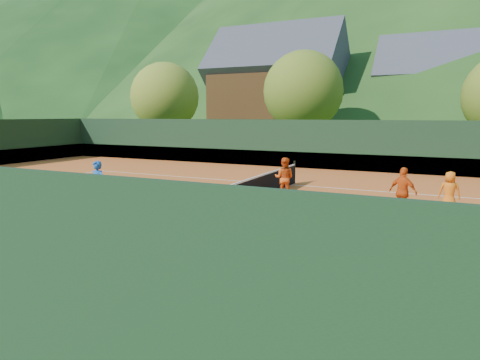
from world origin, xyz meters
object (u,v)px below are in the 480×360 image
at_px(student_a, 284,178).
at_px(student_b, 403,192).
at_px(student_c, 449,192).
at_px(tennis_net, 241,194).
at_px(chalet_mid, 443,98).
at_px(coach, 98,185).
at_px(chalet_left, 277,93).

bearing_deg(student_a, student_b, 157.07).
bearing_deg(student_c, student_a, 1.63).
bearing_deg(student_c, tennis_net, 20.23).
distance_m(student_c, chalet_mid, 31.96).
height_order(coach, student_b, coach).
height_order(student_a, student_c, student_a).
distance_m(tennis_net, chalet_mid, 34.81).
xyz_separation_m(chalet_left, chalet_mid, (16.00, 4.00, -0.66)).
relative_size(student_b, student_c, 1.15).
distance_m(student_a, student_b, 4.72).
xyz_separation_m(coach, student_b, (9.77, 3.50, -0.05)).
bearing_deg(coach, tennis_net, 30.50).
bearing_deg(coach, student_c, 24.60).
height_order(coach, chalet_mid, chalet_mid).
height_order(tennis_net, chalet_mid, chalet_mid).
height_order(student_a, chalet_mid, chalet_mid).
bearing_deg(student_c, student_b, 44.55).
distance_m(student_a, student_c, 5.93).
relative_size(chalet_left, chalet_mid, 1.09).
bearing_deg(student_a, chalet_left, -76.27).
height_order(student_a, student_b, student_a).
distance_m(coach, tennis_net, 5.07).
bearing_deg(student_c, chalet_left, -57.74).
relative_size(coach, chalet_mid, 0.14).
relative_size(student_b, chalet_mid, 0.13).
xyz_separation_m(coach, chalet_mid, (10.42, 36.47, 4.11)).
bearing_deg(chalet_mid, chalet_left, -165.96).
height_order(student_b, student_c, student_b).
xyz_separation_m(student_b, student_c, (1.38, 1.31, -0.10)).
bearing_deg(chalet_left, student_b, -62.08).
distance_m(student_b, student_c, 1.90).
distance_m(chalet_left, chalet_mid, 16.51).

